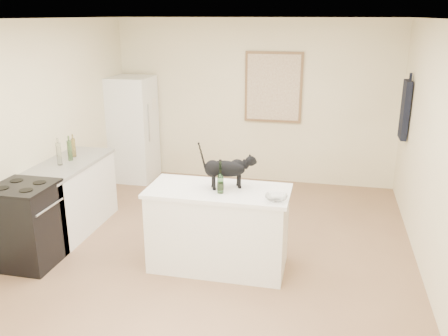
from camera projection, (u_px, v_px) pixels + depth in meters
floor at (214, 256)px, 5.45m from camera, size 5.50×5.50×0.00m
ceiling at (212, 19)px, 4.65m from camera, size 5.50×5.50×0.00m
wall_back at (254, 102)px, 7.60m from camera, size 4.50×0.00×4.50m
wall_front at (88, 282)px, 2.50m from camera, size 4.50×0.00×4.50m
wall_left at (26, 135)px, 5.52m from camera, size 0.00×5.50×5.50m
wall_right at (439, 160)px, 4.58m from camera, size 0.00×5.50×5.50m
island_base at (218, 230)px, 5.11m from camera, size 1.44×0.67×0.86m
island_top at (218, 191)px, 4.97m from camera, size 1.50×0.70×0.04m
left_cabinets at (70, 198)px, 6.00m from camera, size 0.60×1.40×0.86m
left_countertop at (66, 164)px, 5.86m from camera, size 0.62×1.44×0.04m
stove at (27, 226)px, 5.16m from camera, size 0.60×0.60×0.90m
fridge at (132, 129)px, 7.77m from camera, size 0.68×0.68×1.70m
artwork_frame at (273, 87)px, 7.43m from camera, size 0.90×0.03×1.10m
artwork_canvas at (273, 88)px, 7.42m from camera, size 0.82×0.00×1.02m
hanging_garment at (405, 110)px, 6.46m from camera, size 0.08×0.34×0.80m
black_cat at (225, 171)px, 4.95m from camera, size 0.56×0.36×0.38m
wine_bottle at (220, 179)px, 4.81m from camera, size 0.08×0.08×0.31m
glass_bowl at (276, 198)px, 4.65m from camera, size 0.23×0.23×0.05m
fridge_paper at (153, 104)px, 7.66m from camera, size 0.03×0.15×0.19m
counter_bottle_cluster at (67, 151)px, 5.88m from camera, size 0.10×0.41×0.27m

